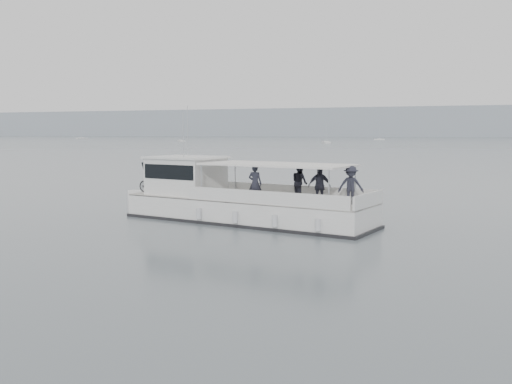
% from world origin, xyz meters
% --- Properties ---
extents(ground, '(1400.00, 1400.00, 0.00)m').
position_xyz_m(ground, '(0.00, 0.00, 0.00)').
color(ground, slate).
rests_on(ground, ground).
extents(headland, '(1400.00, 90.00, 28.00)m').
position_xyz_m(headland, '(0.00, 560.00, 14.00)').
color(headland, '#939EA8').
rests_on(headland, ground).
extents(tour_boat, '(15.41, 6.29, 6.43)m').
position_xyz_m(tour_boat, '(2.68, 1.45, 1.05)').
color(tour_boat, white).
rests_on(tour_boat, ground).
extents(moored_fleet, '(394.30, 312.08, 9.48)m').
position_xyz_m(moored_fleet, '(-57.31, 196.52, 0.36)').
color(moored_fleet, white).
rests_on(moored_fleet, ground).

